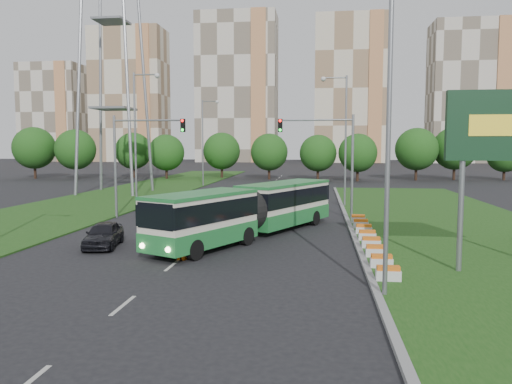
# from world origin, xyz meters

# --- Properties ---
(ground) EXTENTS (360.00, 360.00, 0.00)m
(ground) POSITION_xyz_m (0.00, 0.00, 0.00)
(ground) COLOR black
(ground) RESTS_ON ground
(grass_median) EXTENTS (14.00, 60.00, 0.15)m
(grass_median) POSITION_xyz_m (13.00, 8.00, 0.07)
(grass_median) COLOR #1A4513
(grass_median) RESTS_ON ground
(median_kerb) EXTENTS (0.30, 60.00, 0.18)m
(median_kerb) POSITION_xyz_m (6.05, 8.00, 0.09)
(median_kerb) COLOR gray
(median_kerb) RESTS_ON ground
(left_verge) EXTENTS (12.00, 110.00, 0.10)m
(left_verge) POSITION_xyz_m (-18.00, 25.00, 0.05)
(left_verge) COLOR #1A4513
(left_verge) RESTS_ON ground
(lane_markings) EXTENTS (0.20, 100.00, 0.01)m
(lane_markings) POSITION_xyz_m (-3.00, 20.00, 0.00)
(lane_markings) COLOR #A8A8A1
(lane_markings) RESTS_ON ground
(flower_planters) EXTENTS (1.10, 15.90, 0.60)m
(flower_planters) POSITION_xyz_m (6.70, -0.30, 0.45)
(flower_planters) COLOR silver
(flower_planters) RESTS_ON grass_median
(traffic_mast_median) EXTENTS (5.76, 0.32, 8.00)m
(traffic_mast_median) POSITION_xyz_m (4.78, 10.00, 5.35)
(traffic_mast_median) COLOR gray
(traffic_mast_median) RESTS_ON ground
(traffic_mast_left) EXTENTS (5.76, 0.32, 8.00)m
(traffic_mast_left) POSITION_xyz_m (-10.38, 9.00, 5.35)
(traffic_mast_left) COLOR gray
(traffic_mast_left) RESTS_ON ground
(street_lamps) EXTENTS (36.00, 60.00, 12.00)m
(street_lamps) POSITION_xyz_m (-3.00, 10.00, 6.00)
(street_lamps) COLOR gray
(street_lamps) RESTS_ON ground
(transmission_pylon) EXTENTS (12.00, 12.00, 44.00)m
(transmission_pylon) POSITION_xyz_m (-20.00, 28.00, 22.00)
(transmission_pylon) COLOR gray
(transmission_pylon) RESTS_ON ground
(tree_line) EXTENTS (120.00, 8.00, 9.00)m
(tree_line) POSITION_xyz_m (10.00, 55.00, 4.50)
(tree_line) COLOR #194C14
(tree_line) RESTS_ON ground
(apartment_tower_west) EXTENTS (26.00, 15.00, 48.00)m
(apartment_tower_west) POSITION_xyz_m (-65.00, 150.00, 24.00)
(apartment_tower_west) COLOR beige
(apartment_tower_west) RESTS_ON ground
(apartment_tower_cwest) EXTENTS (28.00, 15.00, 52.00)m
(apartment_tower_cwest) POSITION_xyz_m (-25.00, 150.00, 26.00)
(apartment_tower_cwest) COLOR beige
(apartment_tower_cwest) RESTS_ON ground
(apartment_tower_ceast) EXTENTS (25.00, 15.00, 50.00)m
(apartment_tower_ceast) POSITION_xyz_m (15.00, 150.00, 25.00)
(apartment_tower_ceast) COLOR beige
(apartment_tower_ceast) RESTS_ON ground
(apartment_tower_east) EXTENTS (27.00, 15.00, 47.00)m
(apartment_tower_east) POSITION_xyz_m (55.00, 150.00, 23.50)
(apartment_tower_east) COLOR beige
(apartment_tower_east) RESTS_ON ground
(midrise_west) EXTENTS (22.00, 14.00, 36.00)m
(midrise_west) POSITION_xyz_m (-95.00, 150.00, 18.00)
(midrise_west) COLOR beige
(midrise_west) RESTS_ON ground
(articulated_bus) EXTENTS (2.60, 16.66, 2.74)m
(articulated_bus) POSITION_xyz_m (-0.55, 1.84, 1.68)
(articulated_bus) COLOR beige
(articulated_bus) RESTS_ON ground
(car_left_near) EXTENTS (2.39, 4.37, 1.41)m
(car_left_near) POSITION_xyz_m (-8.04, -2.26, 0.71)
(car_left_near) COLOR black
(car_left_near) RESTS_ON ground
(car_left_far) EXTENTS (2.54, 4.10, 1.28)m
(car_left_far) POSITION_xyz_m (-9.97, 12.95, 0.64)
(car_left_far) COLOR black
(car_left_far) RESTS_ON ground
(pedestrian) EXTENTS (0.54, 0.65, 1.54)m
(pedestrian) POSITION_xyz_m (-4.03, -3.32, 0.77)
(pedestrian) COLOR gray
(pedestrian) RESTS_ON ground
(shopping_trolley) EXTENTS (0.40, 0.42, 0.69)m
(shopping_trolley) POSITION_xyz_m (-2.85, -4.77, 0.34)
(shopping_trolley) COLOR #DA600B
(shopping_trolley) RESTS_ON ground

